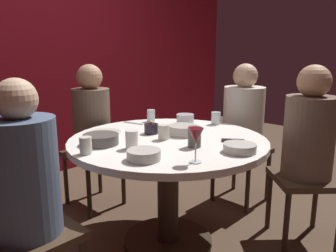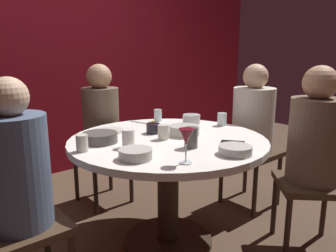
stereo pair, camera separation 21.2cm
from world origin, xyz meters
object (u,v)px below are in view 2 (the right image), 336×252
Objects in this scene: candle_holder at (153,128)px; bowl_salad_center at (135,154)px; seated_diner_left at (16,175)px; cup_beside_wine at (163,132)px; cup_center_front at (191,138)px; seated_diner_right at (253,120)px; bowl_rice_portion at (100,138)px; cup_near_candle at (128,139)px; bowl_small_white at (235,150)px; seated_diner_front_right at (315,140)px; dinner_plate at (108,131)px; bowl_sauce_side at (184,130)px; cell_phone at (233,142)px; dining_table at (168,163)px; wine_glass at (186,138)px; cup_by_left_diner at (222,119)px; cup_by_right_diner at (158,115)px; cup_far_edge at (82,143)px; seated_diner_back at (101,119)px; bowl_serving_large at (191,119)px.

candle_holder is 0.56m from bowl_salad_center.
cup_beside_wine is at bearing 0.18° from seated_diner_left.
seated_diner_left is at bearing 164.58° from cup_center_front.
seated_diner_right reaches higher than seated_diner_left.
bowl_rice_portion is 0.21m from cup_near_candle.
bowl_small_white is 1.73× the size of cup_near_candle.
seated_diner_right is 0.98× the size of seated_diner_front_right.
dinner_plate is 0.63m from bowl_salad_center.
bowl_salad_center is at bearing -159.61° from bowl_sauce_side.
bowl_salad_center is at bearing -48.13° from cell_phone.
seated_diner_front_right is (0.64, -0.64, 0.17)m from dining_table.
wine_glass is (-0.26, -0.59, 0.09)m from candle_holder.
seated_diner_front_right is 0.94m from cup_beside_wine.
cup_by_left_diner is (1.48, 0.02, 0.06)m from seated_diner_left.
bowl_sauce_side is 0.41m from cup_by_left_diner.
bowl_rice_portion is 2.25× the size of cup_by_right_diner.
bowl_rice_portion is 2.25× the size of cup_by_left_diner.
cup_far_edge is at bearing -138.86° from dinner_plate.
cup_center_front is (-0.05, -0.41, 0.03)m from candle_holder.
cell_phone is at bearing -67.57° from candle_holder.
seated_diner_front_right is (-0.27, -0.64, 0.01)m from seated_diner_right.
seated_diner_back is 11.18× the size of cup_near_candle.
bowl_serving_large is 1.42× the size of cup_far_edge.
cup_by_left_diner is (0.55, 0.02, 0.21)m from dining_table.
cup_by_right_diner is (0.23, 0.94, 0.02)m from bowl_small_white.
bowl_sauce_side reaches higher than cell_phone.
cell_phone is 1.49× the size of cup_by_left_diner.
seated_diner_back is 12.46× the size of cup_far_edge.
dining_table is 6.34× the size of bowl_sauce_side.
bowl_small_white is (0.05, -1.34, 0.03)m from seated_diner_back.
seated_diner_front_right is at bearing -81.85° from cup_by_left_diner.
cup_far_edge is at bearing -35.83° from seated_diner_back.
cup_beside_wine is (0.21, 0.43, -0.08)m from wine_glass.
candle_holder is 0.44× the size of dinner_plate.
cell_phone is at bearing -41.78° from bowl_rice_portion.
cup_by_left_diner reaches higher than dinner_plate.
dining_table is 0.92m from seated_diner_front_right.
bowl_rice_portion is at bearing 5.65° from seated_diner_front_right.
dining_table is 6.92× the size of bowl_small_white.
cell_phone is (-0.42, 0.30, 0.00)m from seated_diner_front_right.
seated_diner_right is 0.37m from cup_by_left_diner.
dining_table is 0.57m from wine_glass.
bowl_rice_portion is 0.56m from cup_center_front.
dining_table is at bearing 0.00° from seated_diner_front_right.
cup_by_right_diner is 0.99× the size of cup_far_edge.
cup_center_front is at bearing -134.88° from bowl_serving_large.
bowl_small_white is at bearing -99.46° from bowl_sauce_side.
seated_diner_right is at bearing -10.50° from candle_holder.
wine_glass is at bearing -11.06° from seated_diner_back.
candle_holder is 0.79× the size of cup_center_front.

